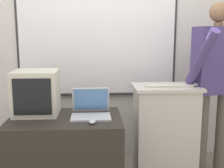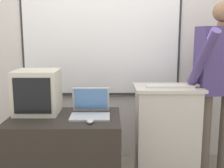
# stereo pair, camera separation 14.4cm
# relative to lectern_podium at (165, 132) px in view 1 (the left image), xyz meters

# --- Properties ---
(back_wall) EXTENTS (6.40, 0.17, 2.88)m
(back_wall) POSITION_rel_lectern_podium_xyz_m (-0.48, 0.60, 0.96)
(back_wall) COLOR silver
(back_wall) RESTS_ON ground_plane
(lectern_podium) EXTENTS (0.64, 0.43, 0.95)m
(lectern_podium) POSITION_rel_lectern_podium_xyz_m (0.00, 0.00, 0.00)
(lectern_podium) COLOR #BCB7AD
(lectern_podium) RESTS_ON ground_plane
(side_desk) EXTENTS (0.97, 0.66, 0.73)m
(side_desk) POSITION_rel_lectern_podium_xyz_m (-0.96, -0.26, -0.11)
(side_desk) COLOR #28231E
(side_desk) RESTS_ON ground_plane
(person_presenter) EXTENTS (0.61, 0.61, 1.75)m
(person_presenter) POSITION_rel_lectern_podium_xyz_m (0.50, 0.03, 0.54)
(person_presenter) COLOR brown
(person_presenter) RESTS_ON ground_plane
(laptop) EXTENTS (0.34, 0.30, 0.24)m
(laptop) POSITION_rel_lectern_podium_xyz_m (-0.73, -0.22, 0.32)
(laptop) COLOR #B7BABF
(laptop) RESTS_ON side_desk
(wireless_keyboard) EXTENTS (0.45, 0.12, 0.02)m
(wireless_keyboard) POSITION_rel_lectern_podium_xyz_m (0.01, -0.05, 0.48)
(wireless_keyboard) COLOR beige
(wireless_keyboard) RESTS_ON lectern_podium
(computer_mouse_by_laptop) EXTENTS (0.06, 0.10, 0.03)m
(computer_mouse_by_laptop) POSITION_rel_lectern_podium_xyz_m (-0.72, -0.45, 0.27)
(computer_mouse_by_laptop) COLOR #BCBCC1
(computer_mouse_by_laptop) RESTS_ON side_desk
(computer_mouse_by_keyboard) EXTENTS (0.06, 0.10, 0.03)m
(computer_mouse_by_keyboard) POSITION_rel_lectern_podium_xyz_m (0.27, -0.04, 0.49)
(computer_mouse_by_keyboard) COLOR #BCBCC1
(computer_mouse_by_keyboard) RESTS_ON lectern_podium
(crt_monitor) EXTENTS (0.39, 0.37, 0.40)m
(crt_monitor) POSITION_rel_lectern_podium_xyz_m (-1.22, -0.14, 0.45)
(crt_monitor) COLOR beige
(crt_monitor) RESTS_ON side_desk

